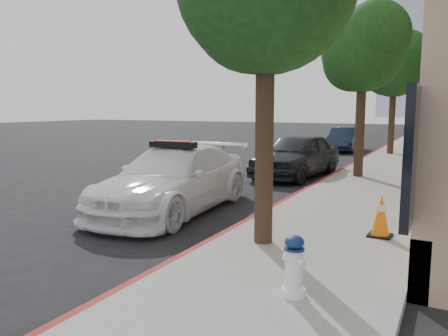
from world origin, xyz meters
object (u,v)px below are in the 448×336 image
object	(u,v)px
fire_hydrant	(294,267)
parked_car_far	(344,139)
parked_car_mid	(297,155)
traffic_cone	(381,215)
police_car	(174,179)

from	to	relation	value
fire_hydrant	parked_car_far	bearing A→B (deg)	123.36
parked_car_mid	parked_car_far	bearing A→B (deg)	99.82
fire_hydrant	traffic_cone	distance (m)	3.05
parked_car_far	fire_hydrant	distance (m)	19.88
parked_car_mid	fire_hydrant	distance (m)	10.10
parked_car_mid	fire_hydrant	size ratio (longest dim) A/B	6.03
police_car	parked_car_mid	distance (m)	6.21
parked_car_mid	parked_car_far	size ratio (longest dim) A/B	1.12
traffic_cone	parked_car_mid	bearing A→B (deg)	119.29
parked_car_far	traffic_cone	distance (m)	17.06
fire_hydrant	traffic_cone	bearing A→B (deg)	102.31
parked_car_mid	parked_car_far	world-z (taller)	parked_car_mid
parked_car_far	fire_hydrant	size ratio (longest dim) A/B	5.38
police_car	traffic_cone	size ratio (longest dim) A/B	6.98
parked_car_far	parked_car_mid	bearing A→B (deg)	-90.87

